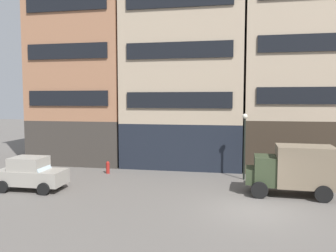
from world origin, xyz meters
name	(u,v)px	position (x,y,z in m)	size (l,w,h in m)	color
ground_plane	(254,211)	(0.00, 0.00, 0.00)	(120.00, 120.00, 0.00)	#605B56
building_far_left	(85,53)	(-12.77, 10.49, 8.75)	(7.81, 6.60, 17.41)	#38332D
building_center_left	(185,74)	(-4.63, 10.50, 6.97)	(9.17, 6.60, 13.87)	black
building_center_right	(305,71)	(4.10, 10.50, 7.05)	(9.00, 6.60, 14.02)	#33281E
delivery_truck_near	(292,168)	(2.09, 2.84, 1.42)	(4.42, 2.30, 2.62)	#2D3823
sedan_light	(31,174)	(-11.90, 1.27, 0.91)	(3.71, 1.89, 1.83)	gray
streetlamp_curbside	(245,137)	(-0.24, 5.89, 2.67)	(0.32, 0.32, 4.12)	black
fire_hydrant_curbside	(108,167)	(-9.22, 5.92, 0.43)	(0.24, 0.24, 0.83)	maroon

